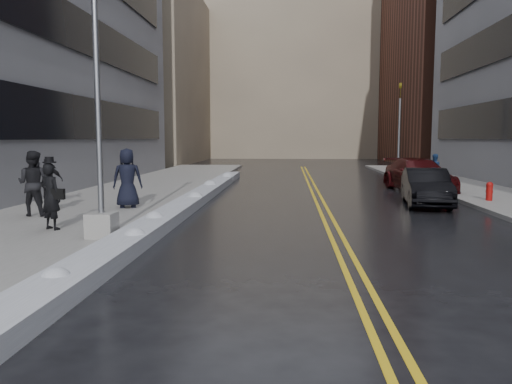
% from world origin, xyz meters
% --- Properties ---
extents(ground, '(160.00, 160.00, 0.00)m').
position_xyz_m(ground, '(0.00, 0.00, 0.00)').
color(ground, black).
rests_on(ground, ground).
extents(sidewalk_west, '(5.50, 50.00, 0.15)m').
position_xyz_m(sidewalk_west, '(-5.75, 10.00, 0.07)').
color(sidewalk_west, gray).
rests_on(sidewalk_west, ground).
extents(lane_line_left, '(0.12, 50.00, 0.01)m').
position_xyz_m(lane_line_left, '(2.35, 10.00, 0.00)').
color(lane_line_left, gold).
rests_on(lane_line_left, ground).
extents(lane_line_right, '(0.12, 50.00, 0.01)m').
position_xyz_m(lane_line_right, '(2.65, 10.00, 0.00)').
color(lane_line_right, gold).
rests_on(lane_line_right, ground).
extents(snow_ridge, '(0.90, 30.00, 0.34)m').
position_xyz_m(snow_ridge, '(-2.45, 8.00, 0.17)').
color(snow_ridge, silver).
rests_on(snow_ridge, ground).
extents(building_west_far, '(14.00, 22.00, 18.00)m').
position_xyz_m(building_west_far, '(-15.50, 44.00, 9.00)').
color(building_west_far, gray).
rests_on(building_west_far, ground).
extents(building_east_far, '(14.00, 20.00, 28.00)m').
position_xyz_m(building_east_far, '(19.00, 42.00, 14.00)').
color(building_east_far, '#562D21').
rests_on(building_east_far, ground).
extents(building_far, '(36.00, 16.00, 22.00)m').
position_xyz_m(building_far, '(2.00, 60.00, 11.00)').
color(building_far, gray).
rests_on(building_far, ground).
extents(lamppost, '(0.65, 0.65, 7.62)m').
position_xyz_m(lamppost, '(-3.30, 2.00, 2.53)').
color(lamppost, gray).
rests_on(lamppost, sidewalk_west).
extents(fire_hydrant, '(0.26, 0.26, 0.73)m').
position_xyz_m(fire_hydrant, '(9.00, 10.00, 0.55)').
color(fire_hydrant, maroon).
rests_on(fire_hydrant, sidewalk_east).
extents(traffic_signal, '(0.16, 0.20, 6.00)m').
position_xyz_m(traffic_signal, '(8.50, 24.00, 3.40)').
color(traffic_signal, gray).
rests_on(traffic_signal, sidewalk_east).
extents(pedestrian_fedora, '(0.76, 0.65, 1.76)m').
position_xyz_m(pedestrian_fedora, '(-5.00, 2.90, 1.03)').
color(pedestrian_fedora, black).
rests_on(pedestrian_fedora, sidewalk_west).
extents(pedestrian_b, '(0.99, 0.78, 2.02)m').
position_xyz_m(pedestrian_b, '(-6.66, 5.17, 1.16)').
color(pedestrian_b, black).
rests_on(pedestrian_b, sidewalk_west).
extents(pedestrian_c, '(1.14, 0.88, 2.06)m').
position_xyz_m(pedestrian_c, '(-4.34, 7.15, 1.18)').
color(pedestrian_c, black).
rests_on(pedestrian_c, sidewalk_west).
extents(pedestrian_d, '(1.08, 0.77, 1.69)m').
position_xyz_m(pedestrian_d, '(-7.61, 8.06, 1.00)').
color(pedestrian_d, black).
rests_on(pedestrian_d, sidewalk_west).
extents(pedestrian_east, '(0.92, 0.82, 1.58)m').
position_xyz_m(pedestrian_east, '(8.85, 16.98, 0.94)').
color(pedestrian_east, navy).
rests_on(pedestrian_east, sidewalk_east).
extents(car_black, '(2.02, 4.45, 1.42)m').
position_xyz_m(car_black, '(6.43, 9.40, 0.71)').
color(car_black, black).
rests_on(car_black, ground).
extents(car_maroon, '(2.81, 5.64, 1.58)m').
position_xyz_m(car_maroon, '(7.45, 14.57, 0.79)').
color(car_maroon, '#3A090B').
rests_on(car_maroon, ground).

